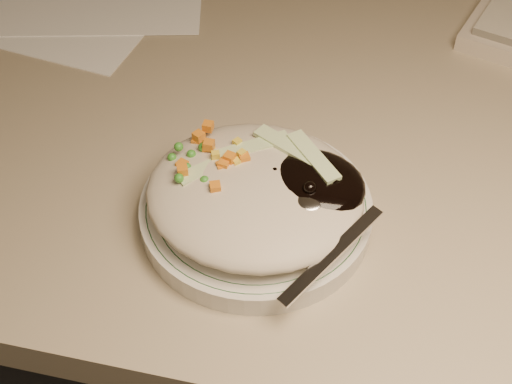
# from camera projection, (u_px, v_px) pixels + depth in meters

# --- Properties ---
(desk) EXTENTS (1.40, 0.70, 0.74)m
(desk) POSITION_uv_depth(u_px,v_px,m) (354.00, 230.00, 0.91)
(desk) COLOR gray
(desk) RESTS_ON ground
(plate) EXTENTS (0.21, 0.21, 0.02)m
(plate) POSITION_uv_depth(u_px,v_px,m) (256.00, 211.00, 0.65)
(plate) COLOR silver
(plate) RESTS_ON desk
(plate_rim) EXTENTS (0.20, 0.20, 0.00)m
(plate_rim) POSITION_uv_depth(u_px,v_px,m) (256.00, 204.00, 0.64)
(plate_rim) COLOR #144723
(plate_rim) RESTS_ON plate
(meal) EXTENTS (0.21, 0.19, 0.05)m
(meal) POSITION_uv_depth(u_px,v_px,m) (261.00, 189.00, 0.62)
(meal) COLOR #B0A68F
(meal) RESTS_ON plate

